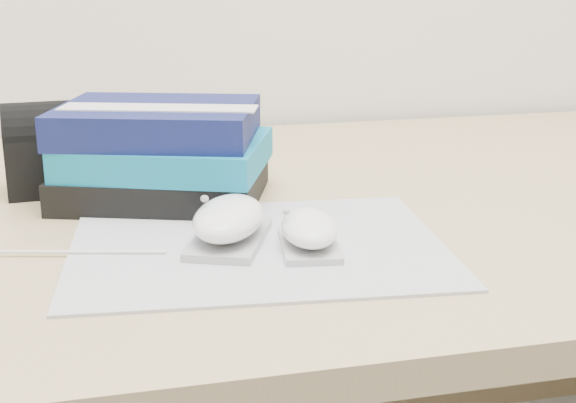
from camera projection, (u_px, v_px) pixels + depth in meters
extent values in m
cube|color=tan|center=(317.00, 206.00, 0.93)|extent=(1.60, 0.80, 0.03)
cube|color=tan|center=(256.00, 345.00, 1.38)|extent=(1.52, 0.03, 0.35)
cube|color=#9798A0|center=(258.00, 246.00, 0.75)|extent=(0.37, 0.30, 0.00)
cube|color=#A6A5A8|center=(229.00, 239.00, 0.75)|extent=(0.10, 0.13, 0.01)
ellipsoid|color=white|center=(229.00, 218.00, 0.75)|extent=(0.10, 0.13, 0.03)
ellipsoid|color=gray|center=(205.00, 199.00, 0.74)|extent=(0.01, 0.01, 0.01)
cube|color=#ACACAF|center=(309.00, 245.00, 0.74)|extent=(0.06, 0.10, 0.01)
ellipsoid|color=white|center=(309.00, 227.00, 0.73)|extent=(0.06, 0.10, 0.03)
ellipsoid|color=#99999B|center=(286.00, 212.00, 0.72)|extent=(0.01, 0.01, 0.01)
cylinder|color=white|center=(34.00, 252.00, 0.72)|extent=(0.23, 0.06, 0.00)
cube|color=black|center=(163.00, 183.00, 0.90)|extent=(0.26, 0.23, 0.04)
cube|color=#0E769A|center=(167.00, 154.00, 0.89)|extent=(0.26, 0.23, 0.03)
cube|color=#10174C|center=(157.00, 122.00, 0.88)|extent=(0.25, 0.22, 0.04)
cube|color=silver|center=(158.00, 108.00, 0.85)|extent=(0.21, 0.11, 0.00)
cube|color=black|center=(59.00, 162.00, 0.93)|extent=(0.12, 0.09, 0.07)
cylinder|color=black|center=(57.00, 136.00, 0.92)|extent=(0.12, 0.09, 0.08)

